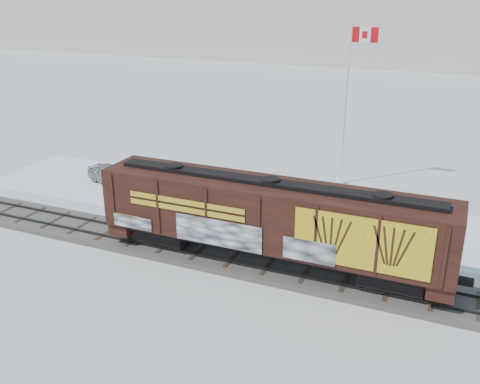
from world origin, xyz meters
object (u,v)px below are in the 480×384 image
at_px(hopper_railcar, 270,217).
at_px(flagpole, 346,128).
at_px(car_dark, 413,234).
at_px(car_silver, 111,174).
at_px(car_white, 200,184).

relative_size(hopper_railcar, flagpole, 1.58).
bearing_deg(car_dark, car_silver, 66.73).
bearing_deg(car_silver, flagpole, -47.92).
bearing_deg(car_silver, hopper_railcar, -97.61).
distance_m(flagpole, car_silver, 17.45).
distance_m(hopper_railcar, flagpole, 14.35).
height_order(car_silver, car_white, car_silver).
bearing_deg(car_dark, flagpole, 16.25).
xyz_separation_m(hopper_railcar, car_dark, (6.47, 5.74, -2.19)).
bearing_deg(car_white, car_dark, -86.08).
xyz_separation_m(hopper_railcar, flagpole, (0.47, 14.29, 1.31)).
distance_m(car_white, car_dark, 14.90).
height_order(flagpole, car_white, flagpole).
xyz_separation_m(flagpole, car_silver, (-15.67, -6.87, -3.44)).
height_order(car_silver, car_dark, car_silver).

